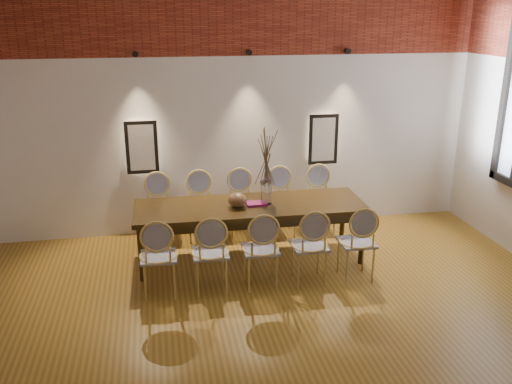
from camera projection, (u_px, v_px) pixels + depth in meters
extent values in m
cube|color=olive|center=(295.00, 371.00, 4.90)|extent=(7.00, 7.00, 0.02)
cube|color=silver|center=(233.00, 92.00, 7.56)|extent=(7.00, 0.10, 4.00)
cube|color=#FFEAC6|center=(142.00, 147.00, 7.46)|extent=(0.36, 0.06, 0.66)
cube|color=#FFEAC6|center=(323.00, 139.00, 7.92)|extent=(0.36, 0.06, 0.66)
cylinder|color=black|center=(135.00, 54.00, 7.03)|extent=(0.08, 0.10, 0.08)
cylinder|color=black|center=(249.00, 52.00, 7.30)|extent=(0.08, 0.10, 0.08)
cylinder|color=black|center=(347.00, 51.00, 7.55)|extent=(0.08, 0.10, 0.08)
cube|color=#31210A|center=(250.00, 232.00, 6.99)|extent=(2.93, 0.99, 0.75)
cylinder|color=silver|center=(266.00, 192.00, 6.85)|extent=(0.14, 0.14, 0.30)
ellipsoid|color=brown|center=(237.00, 200.00, 6.76)|extent=(0.24, 0.24, 0.18)
cube|color=#8C1856|center=(257.00, 204.00, 6.86)|extent=(0.26, 0.18, 0.03)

